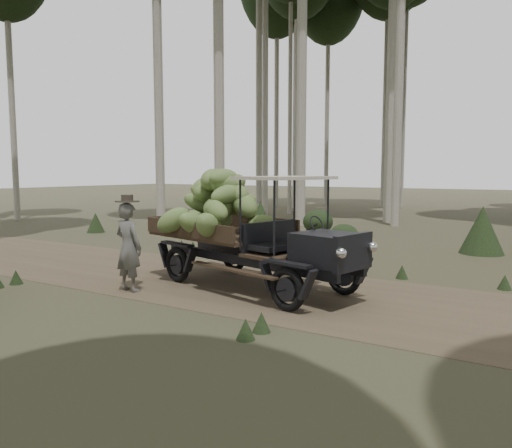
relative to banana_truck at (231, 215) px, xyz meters
The scene contains 5 objects.
ground 2.55m from the banana_truck, ahead, with size 120.00×120.00×0.00m, color #473D2B.
dirt_track 2.55m from the banana_truck, ahead, with size 70.00×4.00×0.01m, color brown.
banana_truck is the anchor object (origin of this frame).
farmer 2.12m from the banana_truck, 130.77° to the right, with size 0.65×0.49×1.87m.
undergrowth 2.12m from the banana_truck, 61.58° to the right, with size 22.08×22.54×1.34m.
Camera 1 is at (3.58, -8.35, 2.32)m, focal length 35.00 mm.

